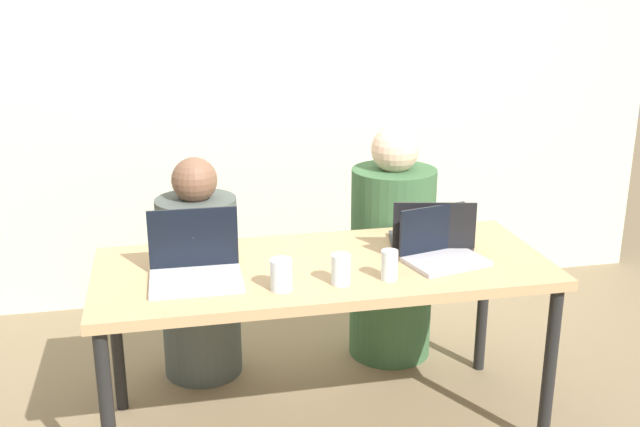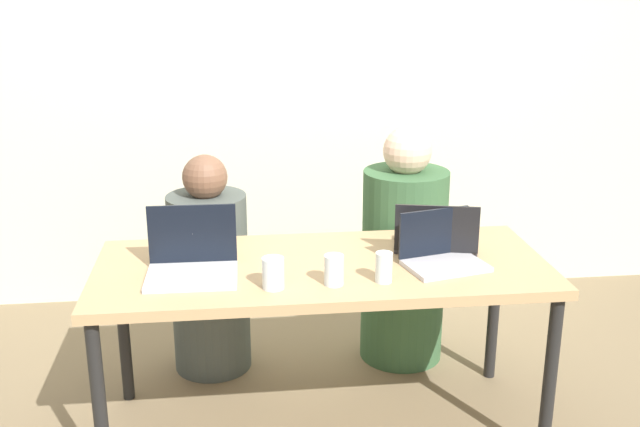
% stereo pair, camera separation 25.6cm
% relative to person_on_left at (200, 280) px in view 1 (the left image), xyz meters
% --- Properties ---
extents(ground_plane, '(12.00, 12.00, 0.00)m').
position_rel_person_on_left_xyz_m(ground_plane, '(0.45, -0.56, -0.46)').
color(ground_plane, '#78654A').
extents(back_wall, '(4.52, 0.10, 2.61)m').
position_rel_person_on_left_xyz_m(back_wall, '(0.45, 0.88, 0.85)').
color(back_wall, beige).
rests_on(back_wall, ground).
extents(desk, '(1.74, 0.72, 0.72)m').
position_rel_person_on_left_xyz_m(desk, '(0.45, -0.56, 0.20)').
color(desk, tan).
rests_on(desk, ground).
extents(person_on_left, '(0.37, 0.37, 1.03)m').
position_rel_person_on_left_xyz_m(person_on_left, '(0.00, 0.00, 0.00)').
color(person_on_left, '#464D48').
rests_on(person_on_left, ground).
extents(person_on_right, '(0.41, 0.41, 1.13)m').
position_rel_person_on_left_xyz_m(person_on_right, '(0.91, 0.00, 0.05)').
color(person_on_right, '#365C37').
rests_on(person_on_right, ground).
extents(laptop_back_right, '(0.37, 0.28, 0.21)m').
position_rel_person_on_left_xyz_m(laptop_back_right, '(0.92, -0.46, 0.31)').
color(laptop_back_right, '#37353C').
rests_on(laptop_back_right, desk).
extents(laptop_front_right, '(0.34, 0.28, 0.20)m').
position_rel_person_on_left_xyz_m(laptop_front_right, '(0.91, -0.63, 0.31)').
color(laptop_front_right, '#B7B3B8').
rests_on(laptop_front_right, desk).
extents(laptop_front_left, '(0.33, 0.29, 0.24)m').
position_rel_person_on_left_xyz_m(laptop_front_left, '(-0.04, -0.61, 0.31)').
color(laptop_front_left, silver).
rests_on(laptop_front_left, desk).
extents(water_glass_right, '(0.06, 0.06, 0.11)m').
position_rel_person_on_left_xyz_m(water_glass_right, '(0.65, -0.76, 0.31)').
color(water_glass_right, silver).
rests_on(water_glass_right, desk).
extents(water_glass_center, '(0.07, 0.07, 0.11)m').
position_rel_person_on_left_xyz_m(water_glass_center, '(0.47, -0.77, 0.31)').
color(water_glass_center, silver).
rests_on(water_glass_center, desk).
extents(water_glass_left, '(0.08, 0.08, 0.11)m').
position_rel_person_on_left_xyz_m(water_glass_left, '(0.25, -0.78, 0.31)').
color(water_glass_left, silver).
rests_on(water_glass_left, desk).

